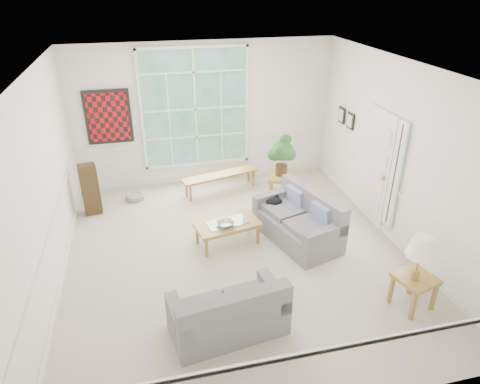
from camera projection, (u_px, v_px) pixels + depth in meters
name	position (u px, v px, depth m)	size (l,w,h in m)	color
floor	(237.00, 254.00, 7.10)	(5.50, 6.00, 0.01)	#B3A695
ceiling	(236.00, 70.00, 5.73)	(5.50, 6.00, 0.02)	white
wall_back	(205.00, 115.00, 9.01)	(5.50, 0.02, 3.00)	white
wall_front	(312.00, 308.00, 3.82)	(5.50, 0.02, 3.00)	white
wall_left	(41.00, 191.00, 5.85)	(0.02, 6.00, 3.00)	white
wall_right	(400.00, 156.00, 6.98)	(0.02, 6.00, 3.00)	white
window_back	(195.00, 109.00, 8.86)	(2.30, 0.08, 2.40)	white
entry_door	(376.00, 167.00, 7.69)	(0.08, 0.90, 2.10)	white
door_sidelight	(396.00, 176.00, 7.10)	(0.08, 0.26, 1.90)	white
wall_art	(108.00, 117.00, 8.52)	(0.90, 0.06, 1.10)	maroon
wall_frame_near	(350.00, 121.00, 8.46)	(0.04, 0.26, 0.32)	black
wall_frame_far	(341.00, 115.00, 8.81)	(0.04, 0.26, 0.32)	black
loveseat_right	(297.00, 218.00, 7.30)	(0.83, 1.60, 0.87)	slate
loveseat_front	(228.00, 307.00, 5.42)	(1.45, 0.75, 0.78)	slate
coffee_table	(227.00, 233.00, 7.31)	(1.08, 0.59, 0.40)	olive
pewter_bowl	(226.00, 223.00, 7.12)	(0.34, 0.34, 0.08)	#9A9A9F
window_bench	(221.00, 183.00, 9.07)	(1.66, 0.32, 0.39)	olive
end_table	(282.00, 188.00, 8.62)	(0.59, 0.59, 0.59)	olive
houseplant	(282.00, 155.00, 8.30)	(0.48, 0.48, 0.82)	#2A5A28
side_table	(413.00, 291.00, 5.89)	(0.49, 0.49, 0.50)	olive
table_lamp	(419.00, 259.00, 5.59)	(0.39, 0.39, 0.66)	white
pet_bed	(135.00, 197.00, 8.79)	(0.39, 0.39, 0.11)	gray
floor_speaker	(90.00, 189.00, 8.10)	(0.31, 0.25, 1.01)	#392713
cat	(274.00, 201.00, 7.66)	(0.30, 0.21, 0.14)	black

